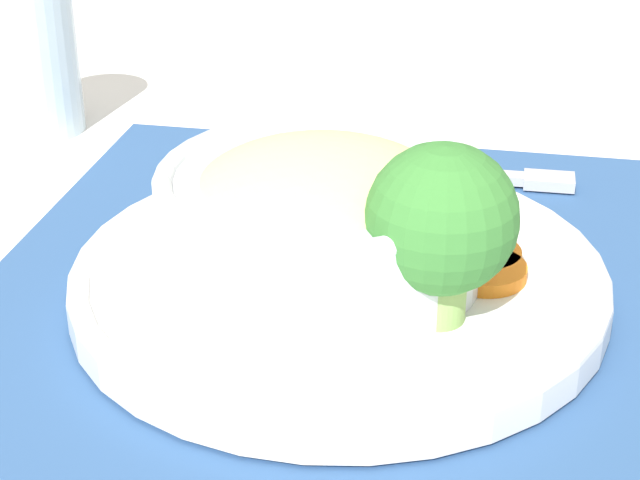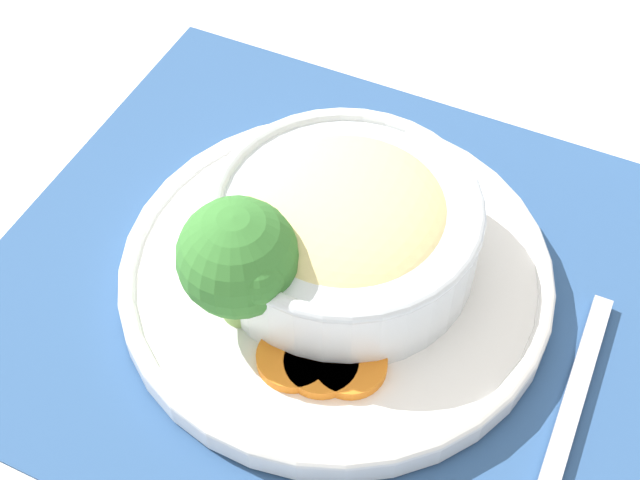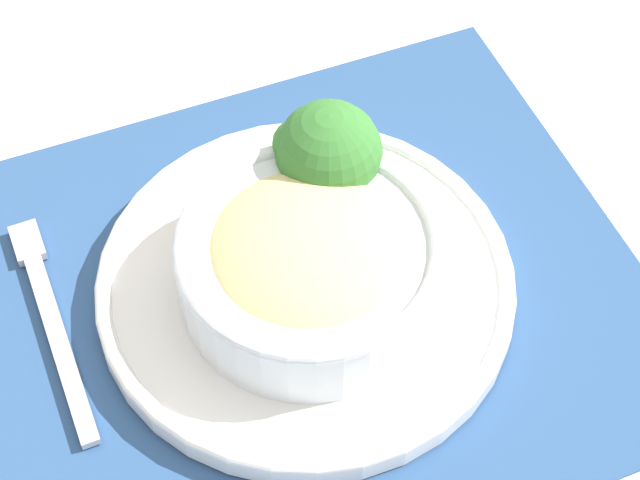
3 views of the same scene
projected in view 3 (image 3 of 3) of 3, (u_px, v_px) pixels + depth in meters
The scene contains 9 objects.
ground_plane at pixel (306, 295), 0.73m from camera, with size 4.00×4.00×0.00m, color white.
placemat at pixel (306, 294), 0.73m from camera, with size 0.50×0.44×0.00m.
plate at pixel (306, 283), 0.72m from camera, with size 0.28×0.28×0.02m.
bowl at pixel (306, 262), 0.68m from camera, with size 0.17×0.17×0.07m.
broccoli_floret at pixel (328, 154), 0.71m from camera, with size 0.07×0.07×0.09m.
carrot_slice_near at pixel (259, 197), 0.75m from camera, with size 0.04×0.04×0.01m.
carrot_slice_middle at pixel (238, 207), 0.74m from camera, with size 0.04×0.04×0.01m.
carrot_slice_far at pixel (220, 221), 0.74m from camera, with size 0.04×0.04×0.01m.
fork at pixel (47, 305), 0.71m from camera, with size 0.04×0.18×0.01m.
Camera 3 is at (-0.09, -0.39, 0.61)m, focal length 60.00 mm.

